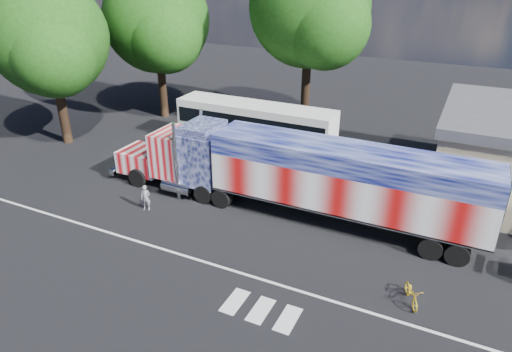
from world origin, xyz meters
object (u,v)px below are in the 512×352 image
at_px(tree_nw_a, 158,20).
at_px(woman, 146,198).
at_px(bicycle, 412,294).
at_px(semi_truck, 296,174).
at_px(coach_bus, 255,126).
at_px(tree_n_mid, 311,8).
at_px(tree_w_a, 50,38).

bearing_deg(tree_nw_a, woman, -57.63).
bearing_deg(bicycle, tree_nw_a, 122.17).
relative_size(semi_truck, bicycle, 13.34).
relative_size(semi_truck, woman, 14.81).
height_order(semi_truck, woman, semi_truck).
bearing_deg(semi_truck, tree_nw_a, 146.64).
bearing_deg(coach_bus, tree_nw_a, 161.66).
xyz_separation_m(tree_n_mid, tree_w_a, (-15.53, -11.02, -1.75)).
relative_size(semi_truck, tree_n_mid, 1.56).
bearing_deg(coach_bus, woman, -98.21).
height_order(coach_bus, woman, coach_bus).
height_order(bicycle, tree_nw_a, tree_nw_a).
distance_m(coach_bus, tree_n_mid, 10.00).
bearing_deg(tree_w_a, tree_nw_a, 71.31).
relative_size(woman, tree_n_mid, 0.11).
bearing_deg(woman, semi_truck, 1.76).
relative_size(woman, tree_w_a, 0.12).
distance_m(semi_truck, woman, 8.62).
height_order(coach_bus, tree_nw_a, tree_nw_a).
height_order(semi_truck, tree_n_mid, tree_n_mid).
relative_size(tree_n_mid, tree_nw_a, 1.12).
bearing_deg(woman, tree_w_a, 132.73).
distance_m(woman, tree_w_a, 15.25).
relative_size(semi_truck, tree_nw_a, 1.74).
bearing_deg(woman, coach_bus, 60.24).
xyz_separation_m(bicycle, tree_nw_a, (-24.05, 15.98, 7.91)).
distance_m(tree_n_mid, tree_w_a, 19.12).
bearing_deg(tree_n_mid, coach_bus, -107.09).
distance_m(semi_truck, tree_n_mid, 15.93).
distance_m(coach_bus, bicycle, 18.23).
distance_m(coach_bus, woman, 11.10).
bearing_deg(tree_nw_a, semi_truck, -33.36).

